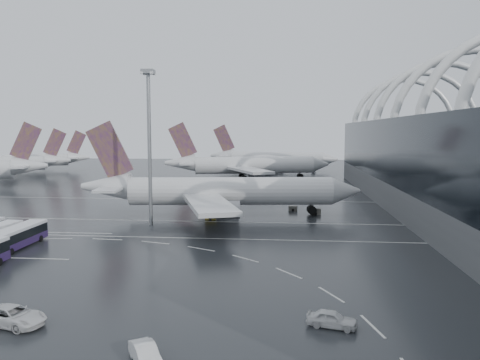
# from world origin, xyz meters

# --- Properties ---
(ground) EXTENTS (420.00, 420.00, 0.00)m
(ground) POSITION_xyz_m (0.00, 0.00, 0.00)
(ground) COLOR black
(ground) RESTS_ON ground
(lane_marking_near) EXTENTS (120.00, 0.25, 0.01)m
(lane_marking_near) POSITION_xyz_m (0.00, -2.00, 0.01)
(lane_marking_near) COLOR silver
(lane_marking_near) RESTS_ON ground
(lane_marking_mid) EXTENTS (120.00, 0.25, 0.01)m
(lane_marking_mid) POSITION_xyz_m (0.00, 12.00, 0.01)
(lane_marking_mid) COLOR silver
(lane_marking_mid) RESTS_ON ground
(lane_marking_far) EXTENTS (120.00, 0.25, 0.01)m
(lane_marking_far) POSITION_xyz_m (0.00, 40.00, 0.01)
(lane_marking_far) COLOR silver
(lane_marking_far) RESTS_ON ground
(bus_bay_line_north) EXTENTS (28.00, 0.25, 0.01)m
(bus_bay_line_north) POSITION_xyz_m (-24.00, 0.00, 0.01)
(bus_bay_line_north) COLOR silver
(bus_bay_line_north) RESTS_ON ground
(airliner_main) EXTENTS (57.19, 49.88, 19.36)m
(airliner_main) POSITION_xyz_m (5.15, 18.83, 4.85)
(airliner_main) COLOR silver
(airliner_main) RESTS_ON ground
(airliner_gate_b) EXTENTS (58.15, 51.48, 20.35)m
(airliner_gate_b) POSITION_xyz_m (5.41, 88.58, 5.09)
(airliner_gate_b) COLOR silver
(airliner_gate_b) RESTS_ON ground
(airliner_gate_c) EXTENTS (56.66, 51.88, 20.17)m
(airliner_gate_c) POSITION_xyz_m (12.86, 130.42, 5.04)
(airliner_gate_c) COLOR silver
(airliner_gate_c) RESTS_ON ground
(jet_remote_mid) EXTENTS (41.75, 33.92, 18.43)m
(jet_remote_mid) POSITION_xyz_m (-84.97, 96.92, 4.76)
(jet_remote_mid) COLOR silver
(jet_remote_mid) RESTS_ON ground
(jet_remote_far) EXTENTS (39.74, 32.32, 17.62)m
(jet_remote_far) POSITION_xyz_m (-86.63, 121.26, 4.55)
(jet_remote_far) COLOR silver
(jet_remote_far) RESTS_ON ground
(bus_row_near_d) EXTENTS (3.13, 12.72, 3.13)m
(bus_row_near_d) POSITION_xyz_m (-20.41, -10.61, 1.72)
(bus_row_near_d) COLOR #23123A
(bus_row_near_d) RESTS_ON ground
(van_curve_a) EXTENTS (6.80, 4.40, 1.74)m
(van_curve_a) POSITION_xyz_m (-5.12, -37.14, 0.87)
(van_curve_a) COLOR silver
(van_curve_a) RESTS_ON ground
(van_curve_b) EXTENTS (4.75, 2.86, 1.51)m
(van_curve_b) POSITION_xyz_m (23.19, -34.85, 0.76)
(van_curve_b) COLOR silver
(van_curve_b) RESTS_ON ground
(van_curve_c) EXTENTS (3.74, 4.68, 1.49)m
(van_curve_c) POSITION_xyz_m (8.73, -42.84, 0.75)
(van_curve_c) COLOR silver
(van_curve_c) RESTS_ON ground
(floodlight_mast) EXTENTS (2.16, 2.16, 28.19)m
(floodlight_mast) POSITION_xyz_m (-5.51, 7.81, 17.73)
(floodlight_mast) COLOR gray
(floodlight_mast) RESTS_ON ground
(gse_cart_belly_b) EXTENTS (1.93, 1.14, 1.05)m
(gse_cart_belly_b) POSITION_xyz_m (20.86, 25.93, 0.53)
(gse_cart_belly_b) COLOR slate
(gse_cart_belly_b) RESTS_ON ground
(gse_cart_belly_c) EXTENTS (2.10, 1.24, 1.15)m
(gse_cart_belly_c) POSITION_xyz_m (4.51, 15.02, 0.57)
(gse_cart_belly_c) COLOR gold
(gse_cart_belly_c) RESTS_ON ground
(gse_cart_belly_d) EXTENTS (2.12, 1.25, 1.16)m
(gse_cart_belly_d) POSITION_xyz_m (25.51, 22.04, 0.58)
(gse_cart_belly_d) COLOR slate
(gse_cart_belly_d) RESTS_ON ground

